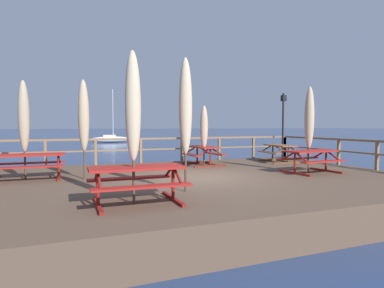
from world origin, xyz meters
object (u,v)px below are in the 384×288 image
at_px(picnic_table_back_left, 204,152).
at_px(sailboat_distant, 111,139).
at_px(picnic_table_mid_centre, 311,156).
at_px(patio_umbrella_tall_back_left, 133,107).
at_px(lamp_post_hooked, 283,115).
at_px(picnic_table_front_right, 137,176).
at_px(patio_umbrella_short_front, 24,117).
at_px(picnic_table_front_left, 27,161).
at_px(patio_umbrella_tall_mid_left, 84,116).
at_px(picnic_table_mid_right, 280,150).
at_px(patio_umbrella_tall_back_right, 185,107).
at_px(patio_umbrella_tall_mid_right, 309,118).
at_px(patio_umbrella_tall_front, 204,127).

height_order(picnic_table_back_left, sailboat_distant, sailboat_distant).
distance_m(picnic_table_mid_centre, sailboat_distant, 39.01).
xyz_separation_m(picnic_table_back_left, patio_umbrella_tall_back_left, (-3.93, -5.57, 1.44)).
bearing_deg(sailboat_distant, lamp_post_hooked, -83.33).
xyz_separation_m(picnic_table_front_right, lamp_post_hooked, (8.44, 6.45, 1.55)).
relative_size(patio_umbrella_short_front, sailboat_distant, 0.38).
xyz_separation_m(patio_umbrella_short_front, lamp_post_hooked, (10.98, 2.31, 0.24)).
height_order(lamp_post_hooked, sailboat_distant, sailboat_distant).
distance_m(picnic_table_front_left, picnic_table_back_left, 6.50).
bearing_deg(patio_umbrella_tall_mid_left, sailboat_distant, 82.04).
height_order(picnic_table_front_right, picnic_table_mid_right, same).
bearing_deg(picnic_table_front_right, sailboat_distant, 83.92).
bearing_deg(patio_umbrella_short_front, lamp_post_hooked, 11.88).
bearing_deg(picnic_table_front_left, lamp_post_hooked, 12.27).
xyz_separation_m(patio_umbrella_tall_mid_left, lamp_post_hooked, (9.32, 2.89, 0.22)).
distance_m(picnic_table_front_left, lamp_post_hooked, 11.28).
height_order(patio_umbrella_tall_back_left, patio_umbrella_tall_mid_left, patio_umbrella_tall_back_left).
bearing_deg(patio_umbrella_tall_mid_left, picnic_table_mid_centre, -10.41).
bearing_deg(picnic_table_back_left, patio_umbrella_tall_back_right, -117.71).
height_order(patio_umbrella_tall_mid_left, sailboat_distant, sailboat_distant).
bearing_deg(patio_umbrella_tall_mid_left, lamp_post_hooked, 17.22).
distance_m(picnic_table_back_left, patio_umbrella_tall_back_right, 5.61).
height_order(picnic_table_mid_right, patio_umbrella_short_front, patio_umbrella_short_front).
relative_size(picnic_table_back_left, patio_umbrella_tall_mid_left, 0.56).
relative_size(picnic_table_mid_centre, patio_umbrella_tall_mid_right, 0.65).
distance_m(patio_umbrella_tall_back_left, patio_umbrella_tall_back_right, 1.62).
bearing_deg(picnic_table_front_left, patio_umbrella_tall_front, 12.71).
xyz_separation_m(patio_umbrella_tall_back_left, patio_umbrella_tall_mid_left, (-0.80, 3.59, -0.09)).
bearing_deg(patio_umbrella_tall_mid_left, patio_umbrella_short_front, 160.79).
bearing_deg(picnic_table_front_left, patio_umbrella_tall_back_left, -59.65).
distance_m(picnic_table_front_right, patio_umbrella_short_front, 5.03).
relative_size(picnic_table_front_right, patio_umbrella_tall_mid_right, 0.66).
relative_size(picnic_table_mid_centre, patio_umbrella_tall_back_right, 0.59).
bearing_deg(patio_umbrella_tall_back_right, picnic_table_back_left, 62.29).
distance_m(picnic_table_front_right, lamp_post_hooked, 10.74).
bearing_deg(picnic_table_front_right, patio_umbrella_tall_front, 55.00).
bearing_deg(lamp_post_hooked, picnic_table_mid_right, -130.75).
distance_m(picnic_table_front_right, picnic_table_mid_right, 9.15).
distance_m(picnic_table_front_right, patio_umbrella_tall_back_right, 2.15).
bearing_deg(patio_umbrella_tall_back_right, patio_umbrella_tall_mid_right, 16.61).
xyz_separation_m(picnic_table_mid_right, patio_umbrella_tall_back_left, (-7.53, -5.33, 1.43)).
height_order(patio_umbrella_tall_mid_right, sailboat_distant, sailboat_distant).
bearing_deg(patio_umbrella_tall_front, patio_umbrella_tall_mid_left, -157.67).
bearing_deg(patio_umbrella_tall_back_right, picnic_table_front_left, 139.00).
xyz_separation_m(picnic_table_front_left, patio_umbrella_tall_mid_left, (1.60, -0.52, 1.33)).
xyz_separation_m(picnic_table_mid_centre, patio_umbrella_tall_front, (-2.59, 3.29, 0.99)).
relative_size(picnic_table_mid_right, patio_umbrella_tall_back_left, 0.57).
bearing_deg(patio_umbrella_tall_mid_right, patio_umbrella_short_front, 168.11).
bearing_deg(picnic_table_mid_right, picnic_table_front_left, -172.97).
xyz_separation_m(picnic_table_front_left, patio_umbrella_tall_front, (6.33, 1.43, 0.98)).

